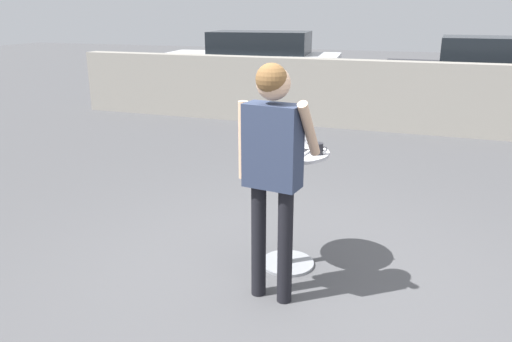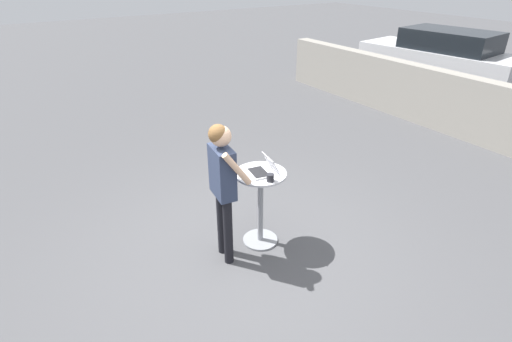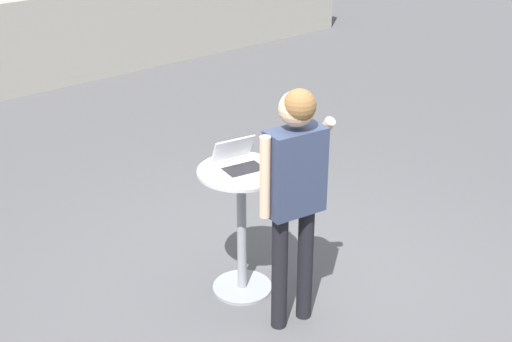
% 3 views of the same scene
% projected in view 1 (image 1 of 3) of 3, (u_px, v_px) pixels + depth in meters
% --- Properties ---
extents(ground_plane, '(50.00, 50.00, 0.00)m').
position_uv_depth(ground_plane, '(291.00, 288.00, 3.90)').
color(ground_plane, '#4C4C4F').
extents(pavement_kerb, '(12.26, 0.35, 1.24)m').
position_uv_depth(pavement_kerb, '(380.00, 96.00, 8.94)').
color(pavement_kerb, gray).
rests_on(pavement_kerb, ground_plane).
extents(cafe_table, '(0.63, 0.63, 1.01)m').
position_uv_depth(cafe_table, '(289.00, 196.00, 4.07)').
color(cafe_table, gray).
rests_on(cafe_table, ground_plane).
extents(laptop, '(0.36, 0.37, 0.20)m').
position_uv_depth(laptop, '(292.00, 145.00, 3.96)').
color(laptop, silver).
rests_on(laptop, cafe_table).
extents(coffee_mug, '(0.12, 0.08, 0.09)m').
position_uv_depth(coffee_mug, '(318.00, 149.00, 3.85)').
color(coffee_mug, '#232328').
rests_on(coffee_mug, cafe_table).
extents(standing_person, '(0.56, 0.35, 1.75)m').
position_uv_depth(standing_person, '(272.00, 155.00, 3.44)').
color(standing_person, black).
rests_on(standing_person, ground_plane).
extents(parked_car_near_street, '(4.55, 2.15, 1.58)m').
position_uv_depth(parked_car_near_street, '(254.00, 63.00, 12.63)').
color(parked_car_near_street, silver).
rests_on(parked_car_near_street, ground_plane).
extents(parked_car_further_down, '(4.36, 1.98, 1.56)m').
position_uv_depth(parked_car_further_down, '(491.00, 75.00, 10.42)').
color(parked_car_further_down, black).
rests_on(parked_car_further_down, ground_plane).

